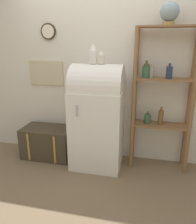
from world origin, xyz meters
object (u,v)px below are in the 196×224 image
object	(u,v)px
vase_center	(101,58)
globe	(170,12)
suitcase_trunk	(48,142)
refrigerator	(97,115)
vase_left	(93,54)

from	to	relation	value
vase_center	globe	bearing A→B (deg)	9.14
suitcase_trunk	vase_center	bearing A→B (deg)	-3.57
refrigerator	vase_center	distance (m)	0.78
suitcase_trunk	globe	xyz separation A→B (m)	(1.64, 0.07, 1.81)
vase_left	vase_center	world-z (taller)	vase_left
globe	vase_left	bearing A→B (deg)	-172.02
globe	refrigerator	bearing A→B (deg)	-172.02
globe	vase_center	distance (m)	0.95
suitcase_trunk	vase_left	xyz separation A→B (m)	(0.74, -0.05, 1.33)
refrigerator	suitcase_trunk	xyz separation A→B (m)	(-0.80, 0.04, -0.51)
vase_left	suitcase_trunk	bearing A→B (deg)	176.02
suitcase_trunk	vase_center	size ratio (longest dim) A/B	4.45
vase_center	suitcase_trunk	bearing A→B (deg)	176.43
suitcase_trunk	vase_center	distance (m)	1.54
refrigerator	globe	bearing A→B (deg)	7.98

